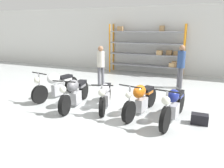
# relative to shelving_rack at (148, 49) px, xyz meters

# --- Properties ---
(ground_plane) EXTENTS (30.00, 30.00, 0.00)m
(ground_plane) POSITION_rel_shelving_rack_xyz_m (0.01, -5.63, -1.35)
(ground_plane) COLOR #B2B7B7
(back_wall) EXTENTS (30.00, 0.08, 3.60)m
(back_wall) POSITION_rel_shelving_rack_xyz_m (0.01, 0.36, 0.45)
(back_wall) COLOR silver
(back_wall) RESTS_ON ground_plane
(shelving_rack) EXTENTS (4.06, 0.63, 2.66)m
(shelving_rack) POSITION_rel_shelving_rack_xyz_m (0.00, 0.00, 0.00)
(shelving_rack) COLOR orange
(shelving_rack) RESTS_ON ground_plane
(motorcycle_white) EXTENTS (0.75, 2.15, 1.06)m
(motorcycle_white) POSITION_rel_shelving_rack_xyz_m (-2.13, -5.37, -0.84)
(motorcycle_white) COLOR black
(motorcycle_white) RESTS_ON ground_plane
(motorcycle_grey) EXTENTS (0.71, 2.14, 1.03)m
(motorcycle_grey) POSITION_rel_shelving_rack_xyz_m (-1.04, -5.87, -0.88)
(motorcycle_grey) COLOR black
(motorcycle_grey) RESTS_ON ground_plane
(motorcycle_silver) EXTENTS (0.82, 1.93, 0.94)m
(motorcycle_silver) POSITION_rel_shelving_rack_xyz_m (-0.06, -5.63, -0.93)
(motorcycle_silver) COLOR black
(motorcycle_silver) RESTS_ON ground_plane
(motorcycle_orange) EXTENTS (0.72, 2.08, 1.03)m
(motorcycle_orange) POSITION_rel_shelving_rack_xyz_m (1.12, -5.69, -0.88)
(motorcycle_orange) COLOR black
(motorcycle_orange) RESTS_ON ground_plane
(motorcycle_blue) EXTENTS (0.63, 2.14, 1.07)m
(motorcycle_blue) POSITION_rel_shelving_rack_xyz_m (2.09, -5.90, -0.86)
(motorcycle_blue) COLOR black
(motorcycle_blue) RESTS_ON ground_plane
(person_browsing) EXTENTS (0.45, 0.45, 1.81)m
(person_browsing) POSITION_rel_shelving_rack_xyz_m (1.92, -2.32, -0.28)
(person_browsing) COLOR #595960
(person_browsing) RESTS_ON ground_plane
(person_near_rack) EXTENTS (0.45, 0.45, 1.74)m
(person_near_rack) POSITION_rel_shelving_rack_xyz_m (-1.32, -3.25, -0.32)
(person_near_rack) COLOR #595960
(person_near_rack) RESTS_ON ground_plane
(toolbox) EXTENTS (0.44, 0.26, 0.28)m
(toolbox) POSITION_rel_shelving_rack_xyz_m (2.78, -5.79, -1.21)
(toolbox) COLOR black
(toolbox) RESTS_ON ground_plane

